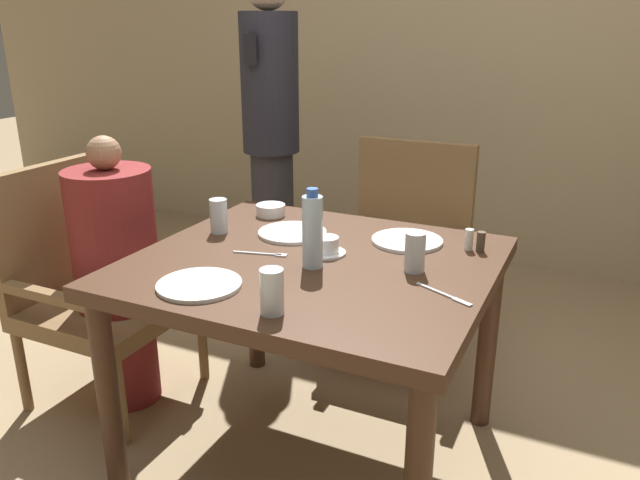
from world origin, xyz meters
The scene contains 20 objects.
ground_plane centered at (0.00, 0.00, 0.00)m, with size 16.00×16.00×0.00m, color #9E8460.
wall_back centered at (0.00, 2.23, 1.40)m, with size 8.00×0.06×2.80m.
dining_table centered at (0.00, 0.00, 0.65)m, with size 1.12×1.00×0.74m.
chair_left_side centered at (-0.99, 0.00, 0.49)m, with size 0.56×0.56×0.94m.
diner_in_left_chair centered at (-0.84, 0.00, 0.55)m, with size 0.32×0.32×1.08m.
chair_far_side centered at (0.00, 0.93, 0.49)m, with size 0.56×0.56×0.94m.
standing_host centered at (-0.81, 1.16, 0.93)m, with size 0.29×0.33×1.73m.
plate_main_left centered at (0.22, 0.29, 0.75)m, with size 0.24×0.24×0.01m.
plate_main_right centered at (-0.20, -0.33, 0.75)m, with size 0.24×0.24×0.01m.
plate_dessert_center centered at (-0.18, 0.19, 0.75)m, with size 0.24×0.24×0.01m.
teacup_with_saucer centered at (0.02, 0.06, 0.77)m, with size 0.13×0.13×0.06m.
bowl_small centered at (-0.36, 0.36, 0.77)m, with size 0.11×0.11×0.04m.
water_bottle centered at (0.02, -0.06, 0.86)m, with size 0.06×0.06×0.25m.
glass_tall_near centered at (-0.42, 0.10, 0.80)m, with size 0.06×0.06×0.12m.
glass_tall_mid centered at (0.32, 0.04, 0.80)m, with size 0.06×0.06×0.12m.
glass_tall_far centered at (0.07, -0.39, 0.80)m, with size 0.06×0.06×0.12m.
salt_shaker centered at (0.43, 0.30, 0.78)m, with size 0.03×0.03×0.07m.
pepper_shaker centered at (0.47, 0.30, 0.78)m, with size 0.03×0.03×0.07m.
fork_beside_plate centered at (-0.16, -0.03, 0.75)m, with size 0.18×0.06×0.00m.
knife_beside_plate centered at (0.46, -0.09, 0.75)m, with size 0.18×0.10×0.00m.
Camera 1 is at (0.81, -1.67, 1.46)m, focal length 35.00 mm.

